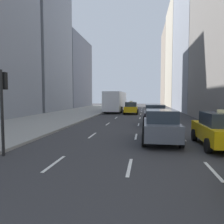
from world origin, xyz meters
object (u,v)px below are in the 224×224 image
object	(u,v)px
taxi_lead	(220,129)
sedan_black_near	(155,115)
sedan_silver_behind	(161,126)
city_bus	(116,101)
taxi_third	(131,108)
traffic_light_pole	(3,99)

from	to	relation	value
taxi_lead	sedan_black_near	world-z (taller)	taxi_lead
sedan_silver_behind	city_bus	world-z (taller)	city_bus
taxi_third	sedan_black_near	distance (m)	12.43
taxi_lead	sedan_silver_behind	size ratio (longest dim) A/B	0.98
sedan_silver_behind	traffic_light_pole	world-z (taller)	traffic_light_pole
city_bus	traffic_light_pole	size ratio (longest dim) A/B	3.23
taxi_third	city_bus	xyz separation A→B (m)	(-2.81, 4.38, 0.91)
taxi_third	city_bus	size ratio (longest dim) A/B	0.38
taxi_lead	traffic_light_pole	distance (m)	10.11
taxi_third	sedan_silver_behind	xyz separation A→B (m)	(2.80, -19.52, 0.02)
sedan_black_near	sedan_silver_behind	world-z (taller)	sedan_black_near
city_bus	taxi_lead	bearing A→B (deg)	-71.22
taxi_lead	sedan_silver_behind	world-z (taller)	taxi_lead
sedan_silver_behind	taxi_lead	bearing A→B (deg)	-16.60
sedan_black_near	city_bus	bearing A→B (deg)	108.79
sedan_black_near	city_bus	distance (m)	17.44
taxi_lead	sedan_black_near	xyz separation A→B (m)	(-2.80, 8.25, 0.04)
sedan_black_near	sedan_silver_behind	xyz separation A→B (m)	(0.00, -7.41, -0.01)
taxi_lead	taxi_third	size ratio (longest dim) A/B	1.00
city_bus	taxi_third	bearing A→B (deg)	-57.32
taxi_lead	city_bus	bearing A→B (deg)	108.78
city_bus	sedan_black_near	bearing A→B (deg)	-71.21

